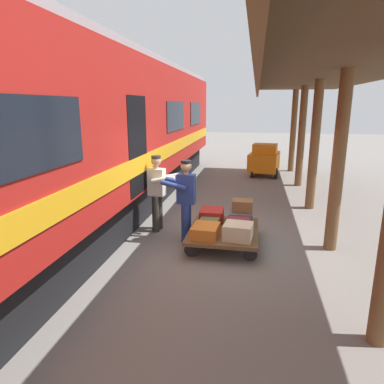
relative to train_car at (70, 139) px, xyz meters
The scene contains 14 objects.
ground_plane 3.91m from the train_car, behind, with size 60.00×60.00×0.00m, color slate.
platform_canopy 5.47m from the train_car, behind, with size 3.20×17.82×3.56m.
train_car is the anchor object (origin of this frame).
luggage_cart 3.76m from the train_car, behind, with size 1.37×1.72×0.33m.
suitcase_red_plastic 3.42m from the train_car, behind, with size 0.49×0.53×0.26m, color #AD231E.
suitcase_cream_canvas 4.00m from the train_car, 169.94° to the left, with size 0.52×0.48×0.30m, color beige.
suitcase_orange_carryall 3.47m from the train_car, 167.93° to the left, with size 0.48×0.59×0.23m, color #CC6B23.
suitcase_slate_roller 3.97m from the train_car, behind, with size 0.47×0.54×0.25m, color #4C515B.
suitcase_burgundy_valise 3.97m from the train_car, behind, with size 0.43×0.59×0.23m, color maroon.
suitcase_olive_duffel 3.42m from the train_car, behind, with size 0.39×0.60×0.18m, color brown.
suitcase_brown_leather 3.91m from the train_car, behind, with size 0.42×0.37×0.25m, color brown.
porter_in_overalls 2.75m from the train_car, behind, with size 0.68×0.44×1.70m.
porter_by_door 2.14m from the train_car, 167.22° to the right, with size 0.70×0.48×1.70m.
baggage_tug 8.59m from the train_car, 120.01° to the right, with size 1.34×1.84×1.30m.
Camera 1 is at (-0.54, 6.79, 2.76)m, focal length 32.42 mm.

